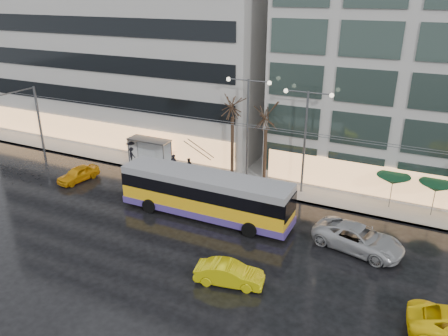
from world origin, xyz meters
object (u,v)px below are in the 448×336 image
Objects in this scene: street_lamp_near at (248,117)px; bus_shelter at (147,145)px; taxi_a at (78,174)px; trolleybus at (205,196)px.

bus_shelter is at bearing -179.37° from street_lamp_near.
street_lamp_near is 15.92m from taxi_a.
bus_shelter reaches higher than taxi_a.
bus_shelter is at bearing 145.36° from trolleybus.
trolleybus is at bearing 6.35° from taxi_a.
bus_shelter is 1.08× the size of taxi_a.
trolleybus is 3.15× the size of bus_shelter.
street_lamp_near is 2.33× the size of taxi_a.
taxi_a is at bearing -118.23° from bus_shelter.
trolleybus is 8.27m from street_lamp_near.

